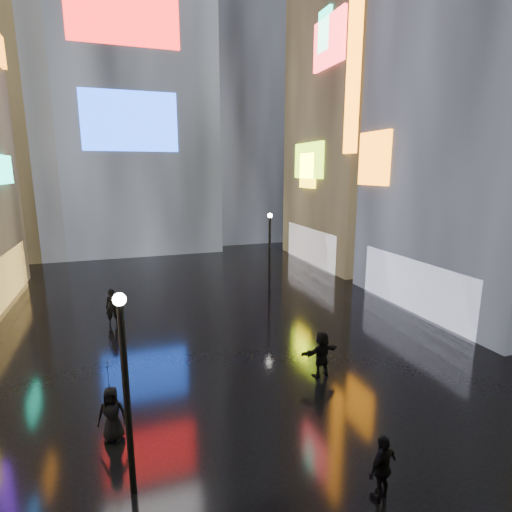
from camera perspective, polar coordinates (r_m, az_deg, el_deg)
name	(u,v)px	position (r m, az deg, el deg)	size (l,w,h in m)	color
ground	(210,315)	(22.49, -6.64, -8.42)	(140.00, 140.00, 0.00)	black
building_right_mid	(510,33)	(27.79, 32.53, 25.22)	(10.28, 13.70, 30.00)	black
building_right_far	(367,96)	(37.22, 15.62, 21.17)	(10.28, 12.00, 28.00)	black
tower_main	(122,33)	(46.51, -18.62, 27.97)	(16.00, 14.20, 42.00)	black
tower_flank_right	(235,88)	(49.33, -3.03, 22.80)	(12.00, 12.00, 34.00)	black
lamp_near	(126,385)	(10.29, -18.11, -17.12)	(0.30, 0.30, 5.20)	black
lamp_far	(270,248)	(25.85, 1.97, 1.16)	(0.30, 0.30, 5.20)	black
pedestrian_3	(383,467)	(11.31, 17.63, -26.84)	(1.00, 0.42, 1.71)	black
pedestrian_4	(112,414)	(13.34, -19.89, -20.46)	(0.82, 0.54, 1.68)	black
pedestrian_5	(322,354)	(16.10, 9.36, -13.65)	(1.69, 0.54, 1.82)	black
pedestrian_6	(113,307)	(22.06, -19.80, -6.87)	(0.70, 0.46, 1.91)	black
umbrella_2	(109,374)	(12.71, -20.32, -15.57)	(0.95, 0.97, 0.87)	black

